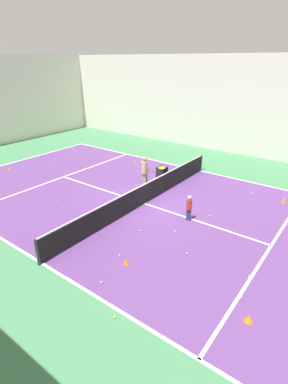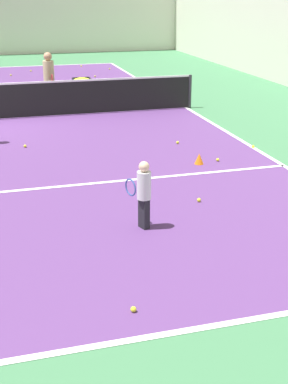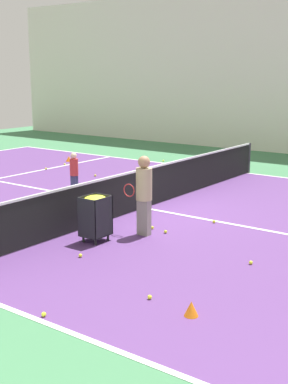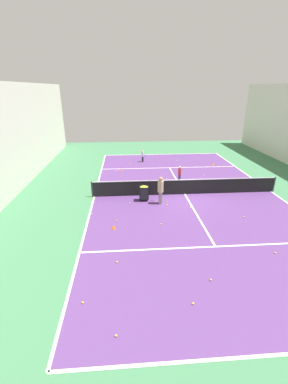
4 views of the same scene
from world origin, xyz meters
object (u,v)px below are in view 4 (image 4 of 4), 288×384
player_near_baseline (143,155)px  ball_cart (144,191)px  tennis_net (185,187)px  training_cone_0 (232,179)px  training_cone_1 (113,227)px  coach_at_net (161,189)px  child_midcourt (180,173)px

player_near_baseline → ball_cart: size_ratio=1.14×
tennis_net → training_cone_0: tennis_net is taller
training_cone_1 → player_near_baseline: bearing=-100.7°
ball_cart → training_cone_1: size_ratio=4.33×
coach_at_net → child_midcourt: size_ratio=1.44×
child_midcourt → coach_at_net: bearing=-35.8°
coach_at_net → training_cone_1: bearing=134.7°
child_midcourt → training_cone_1: 8.12m
coach_at_net → training_cone_0: (-5.93, -3.66, -0.84)m
coach_at_net → ball_cart: 1.11m
child_midcourt → training_cone_1: size_ratio=5.31×
child_midcourt → training_cone_0: 4.03m
tennis_net → player_near_baseline: bearing=-75.1°
child_midcourt → tennis_net: bearing=-12.2°
player_near_baseline → ball_cart: (0.56, 8.98, 0.03)m
training_cone_0 → training_cone_1: 10.78m
player_near_baseline → training_cone_1: (2.31, 12.30, -0.51)m
tennis_net → training_cone_0: (-4.13, -2.35, -0.41)m
ball_cart → training_cone_0: size_ratio=4.13×
child_midcourt → ball_cart: bearing=-49.8°
tennis_net → training_cone_1: bearing=42.6°
ball_cart → training_cone_0: ball_cart is taller
ball_cart → training_cone_1: bearing=62.2°
coach_at_net → training_cone_1: size_ratio=7.62×
player_near_baseline → child_midcourt: 6.11m
player_near_baseline → ball_cart: bearing=-23.9°
tennis_net → ball_cart: tennis_net is taller
ball_cart → training_cone_0: bearing=-155.4°
training_cone_0 → player_near_baseline: bearing=-42.8°
child_midcourt → ball_cart: 4.40m
coach_at_net → training_cone_1: (2.69, 2.81, -0.85)m
training_cone_0 → child_midcourt: bearing=-2.5°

